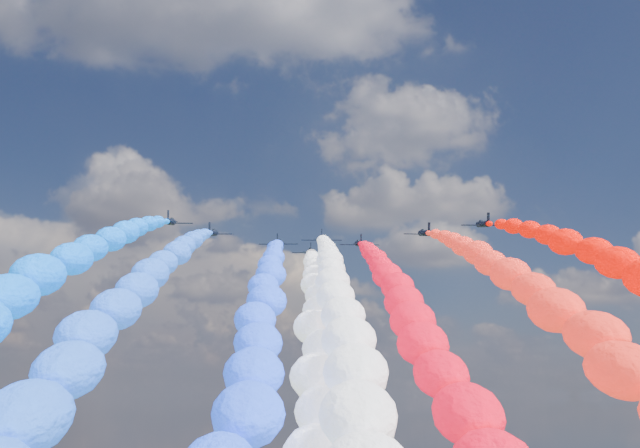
{
  "coord_description": "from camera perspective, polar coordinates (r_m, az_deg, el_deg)",
  "views": [
    {
      "loc": [
        -3.92,
        -150.23,
        56.82
      ],
      "look_at": [
        0.0,
        4.0,
        90.56
      ],
      "focal_mm": 44.36,
      "sensor_mm": 36.0,
      "label": 1
    }
  ],
  "objects": [
    {
      "name": "jet_0",
      "position": [
        149.32,
        -10.73,
        0.16
      ],
      "size": [
        8.73,
        11.65,
        4.56
      ],
      "primitive_type": null,
      "rotation": [
        0.2,
        0.0,
        0.05
      ],
      "color": "black"
    },
    {
      "name": "trail_5",
      "position": [
        108.66,
        5.18,
        -5.38
      ],
      "size": [
        5.62,
        110.97,
        41.1
      ],
      "primitive_type": null,
      "color": "red"
    },
    {
      "name": "jet_3",
      "position": [
        162.78,
        0.1,
        -1.09
      ],
      "size": [
        8.35,
        11.38,
        4.56
      ],
      "primitive_type": null,
      "rotation": [
        0.2,
        0.0,
        -0.01
      ],
      "color": "black"
    },
    {
      "name": "trail_2",
      "position": [
        107.69,
        -3.87,
        -5.34
      ],
      "size": [
        5.62,
        110.97,
        41.1
      ],
      "primitive_type": null,
      "color": "#204AFF"
    },
    {
      "name": "jet_5",
      "position": [
        167.9,
        2.84,
        -1.42
      ],
      "size": [
        8.58,
        11.54,
        4.56
      ],
      "primitive_type": null,
      "rotation": [
        0.2,
        0.0,
        0.03
      ],
      "color": "black"
    },
    {
      "name": "trail_1",
      "position": [
        99.08,
        -11.63,
        -4.5
      ],
      "size": [
        5.62,
        110.97,
        41.1
      ],
      "primitive_type": null,
      "color": "blue"
    },
    {
      "name": "trail_3",
      "position": [
        103.26,
        0.97,
        -5.06
      ],
      "size": [
        5.62,
        110.97,
        41.1
      ],
      "primitive_type": null,
      "color": "silver"
    },
    {
      "name": "trail_7",
      "position": [
        94.57,
        19.98,
        -3.65
      ],
      "size": [
        5.62,
        110.97,
        41.1
      ],
      "primitive_type": null,
      "color": "#F50B02"
    },
    {
      "name": "trail_4",
      "position": [
        117.41,
        -0.34,
        -5.94
      ],
      "size": [
        5.62,
        110.97,
        41.1
      ],
      "primitive_type": null,
      "color": "white"
    },
    {
      "name": "jet_6",
      "position": [
        158.18,
        7.57,
        -0.65
      ],
      "size": [
        8.9,
        11.77,
        4.56
      ],
      "primitive_type": null,
      "rotation": [
        0.2,
        0.0,
        0.06
      ],
      "color": "black"
    },
    {
      "name": "jet_2",
      "position": [
        167.16,
        -2.98,
        -1.37
      ],
      "size": [
        8.79,
        11.69,
        4.56
      ],
      "primitive_type": null,
      "rotation": [
        0.2,
        0.0,
        -0.05
      ],
      "color": "black"
    },
    {
      "name": "jet_7",
      "position": [
        151.75,
        11.71,
        -0.0
      ],
      "size": [
        8.29,
        11.34,
        4.56
      ],
      "primitive_type": null,
      "rotation": [
        0.2,
        0.0,
        0.01
      ],
      "color": "black"
    },
    {
      "name": "jet_4",
      "position": [
        176.8,
        -0.7,
        -1.99
      ],
      "size": [
        8.3,
        11.34,
        4.56
      ],
      "primitive_type": null,
      "rotation": [
        0.2,
        0.0,
        0.01
      ],
      "color": "black"
    },
    {
      "name": "trail_0",
      "position": [
        90.89,
        -16.89,
        -3.53
      ],
      "size": [
        5.62,
        110.97,
        41.1
      ],
      "primitive_type": null,
      "color": "blue"
    },
    {
      "name": "jet_1",
      "position": [
        158.11,
        -7.77,
        -0.64
      ],
      "size": [
        8.62,
        11.57,
        4.56
      ],
      "primitive_type": null,
      "rotation": [
        0.2,
        0.0,
        -0.04
      ],
      "color": "black"
    },
    {
      "name": "trail_6",
      "position": [
        99.72,
        12.95,
        -4.49
      ],
      "size": [
        5.62,
        110.97,
        41.1
      ],
      "primitive_type": null,
      "color": "red"
    }
  ]
}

